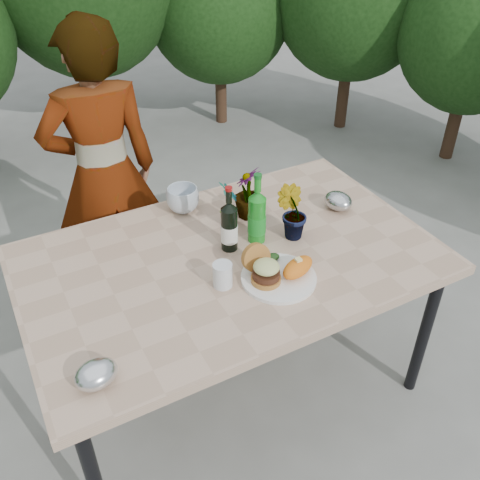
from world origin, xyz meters
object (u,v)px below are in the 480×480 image
dinner_plate (279,278)px  person (104,175)px  wine_bottle (229,227)px  patio_table (230,267)px

dinner_plate → person: (-0.34, 1.07, -0.00)m
person → wine_bottle: bearing=111.1°
dinner_plate → wine_bottle: 0.28m
patio_table → person: (-0.25, 0.86, 0.06)m
dinner_plate → patio_table: bearing=113.8°
dinner_plate → wine_bottle: wine_bottle is taller
patio_table → person: person is taller
patio_table → wine_bottle: wine_bottle is taller
patio_table → dinner_plate: bearing=-66.2°
dinner_plate → person: size_ratio=0.19×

